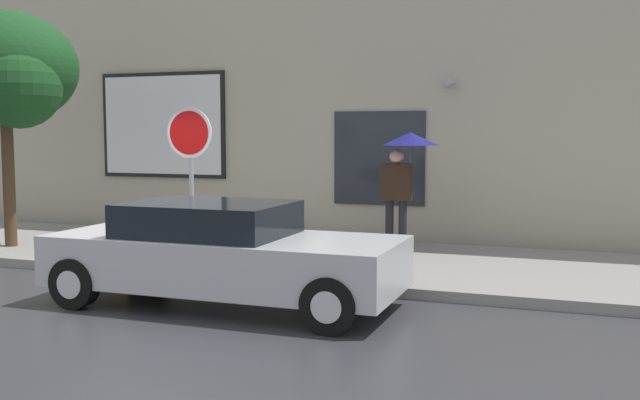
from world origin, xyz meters
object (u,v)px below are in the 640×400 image
fire_hydrant (122,231)px  street_tree (7,72)px  pedestrian_with_umbrella (405,159)px  parked_car (222,254)px  stop_sign (190,155)px

fire_hydrant → street_tree: (-2.16, -0.20, 2.74)m
fire_hydrant → pedestrian_with_umbrella: (4.55, 1.61, 1.25)m
parked_car → pedestrian_with_umbrella: pedestrian_with_umbrella is taller
parked_car → street_tree: bearing=158.5°
fire_hydrant → pedestrian_with_umbrella: size_ratio=0.35×
parked_car → fire_hydrant: size_ratio=6.15×
pedestrian_with_umbrella → street_tree: size_ratio=0.49×
street_tree → parked_car: bearing=-21.5°
fire_hydrant → parked_car: bearing=-36.2°
parked_car → stop_sign: 2.40m
parked_car → pedestrian_with_umbrella: size_ratio=2.18×
parked_car → pedestrian_with_umbrella: 4.29m
stop_sign → street_tree: bearing=172.8°
pedestrian_with_umbrella → street_tree: (-6.72, -1.81, 1.50)m
pedestrian_with_umbrella → stop_sign: bearing=-140.4°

